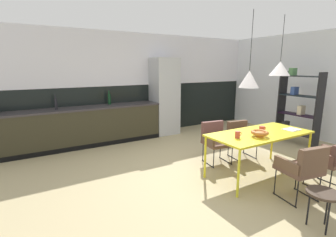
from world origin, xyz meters
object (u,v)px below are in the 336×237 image
Objects in this scene: pendant_lamp_over_table_far at (280,69)px; pendant_lamp_over_table_near at (249,79)px; open_shelf_unit at (298,106)px; armchair_head_of_table at (241,134)px; bottle_vinegar_dark at (56,104)px; fruit_bowl at (260,133)px; open_book at (291,129)px; side_stool at (323,195)px; mug_wide_latte at (262,129)px; armchair_far_side at (304,165)px; refrigerator_column at (164,96)px; armchair_facing_counter at (216,137)px; armchair_by_stool at (332,157)px; bottle_wine_green at (109,99)px; mug_white_ceramic at (238,135)px; dining_table at (260,135)px.

pendant_lamp_over_table_near is at bearing 179.84° from pendant_lamp_over_table_far.
armchair_head_of_table is at bearing -90.40° from open_shelf_unit.
pendant_lamp_over_table_near reaches higher than bottle_vinegar_dark.
open_book is (0.82, 0.00, -0.05)m from fruit_bowl.
open_shelf_unit is at bearing 37.08° from side_stool.
pendant_lamp_over_table_far is at bearing -67.51° from open_shelf_unit.
side_stool is at bearing -113.53° from mug_wide_latte.
fruit_bowl reaches higher than armchair_far_side.
fruit_bowl is (-0.18, -3.30, -0.22)m from refrigerator_column.
bottle_vinegar_dark is at bearing -34.93° from armchair_facing_counter.
armchair_far_side is at bearing -92.09° from refrigerator_column.
bottle_wine_green is at bearing 117.18° from armchair_by_stool.
pendant_lamp_over_table_near reaches higher than refrigerator_column.
bottle_vinegar_dark is at bearing 132.33° from armchair_far_side.
armchair_by_stool is 0.42× the size of open_shelf_unit.
open_shelf_unit is at bearing 16.04° from mug_white_ceramic.
open_shelf_unit reaches higher than side_stool.
armchair_head_of_table is (0.42, 0.79, -0.22)m from dining_table.
fruit_bowl is (0.02, -0.98, 0.31)m from armchair_facing_counter.
pendant_lamp_over_table_near is at bearing -70.97° from bottle_wine_green.
armchair_far_side reaches higher than armchair_by_stool.
armchair_head_of_table is 0.93m from mug_wide_latte.
armchair_far_side is at bearing -100.74° from dining_table.
refrigerator_column is 1.48m from bottle_wine_green.
mug_white_ceramic is 3.46m from bottle_wine_green.
dining_table is at bearing 112.77° from armchair_facing_counter.
mug_white_ceramic is (-0.52, -3.17, -0.22)m from refrigerator_column.
side_stool is 0.47× the size of pendant_lamp_over_table_far.
mug_white_ceramic is at bearing 90.17° from side_stool.
armchair_facing_counter is at bearing 4.47° from armchair_head_of_table.
bottle_vinegar_dark is 4.47m from pendant_lamp_over_table_far.
armchair_by_stool is 2.40m from open_shelf_unit.
armchair_far_side is 1.79× the size of side_stool.
open_shelf_unit is at bearing -46.39° from refrigerator_column.
open_shelf_unit reaches higher than mug_white_ceramic.
bottle_wine_green is (-1.27, 2.47, 0.55)m from armchair_facing_counter.
bottle_wine_green is at bearing 121.64° from open_book.
armchair_facing_counter is (-0.22, 0.83, -0.21)m from dining_table.
mug_white_ceramic is 0.85m from pendant_lamp_over_table_near.
armchair_far_side is 1.61m from pendant_lamp_over_table_far.
open_shelf_unit reaches higher than mug_wide_latte.
armchair_far_side is at bearing -137.48° from open_book.
bottle_vinegar_dark is at bearing 131.04° from mug_wide_latte.
mug_wide_latte is 0.58m from mug_white_ceramic.
armchair_facing_counter is at bearing 80.88° from pendant_lamp_over_table_near.
pendant_lamp_over_table_near is (0.19, 0.02, 0.83)m from mug_white_ceramic.
armchair_far_side is 2.96× the size of fruit_bowl.
pendant_lamp_over_table_near is at bearing 137.69° from fruit_bowl.
pendant_lamp_over_table_far is (0.55, 0.14, 0.98)m from fruit_bowl.
refrigerator_column reaches higher than dining_table.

